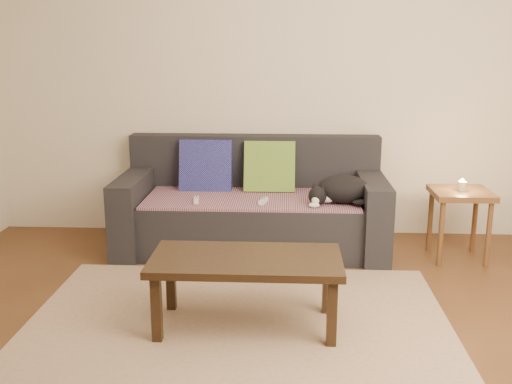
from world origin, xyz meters
The scene contains 13 objects.
ground centered at (0.00, 0.00, 0.00)m, with size 4.50×4.50×0.00m, color brown.
back_wall centered at (0.00, 2.00, 1.30)m, with size 4.50×0.04×2.60m, color beige.
sofa centered at (0.00, 1.57, 0.31)m, with size 2.10×0.94×0.87m.
throw_blanket centered at (0.00, 1.48, 0.43)m, with size 1.66×0.74×0.02m, color #3E2343.
cushion_navy centered at (-0.39, 1.74, 0.63)m, with size 0.43×0.11×0.43m, color #17124E.
cushion_green centered at (0.13, 1.74, 0.63)m, with size 0.42×0.10×0.42m, color #0D5935.
cat centered at (0.69, 1.33, 0.54)m, with size 0.51×0.38×0.21m.
wii_remote_a centered at (-0.41, 1.30, 0.46)m, with size 0.15×0.04×0.03m, color white.
wii_remote_b centered at (0.10, 1.30, 0.46)m, with size 0.15×0.04×0.03m, color white.
side_table centered at (1.59, 1.37, 0.45)m, with size 0.43×0.43×0.54m.
candle centered at (1.59, 1.37, 0.58)m, with size 0.06×0.06×0.09m.
rug centered at (0.00, 0.15, 0.01)m, with size 2.50×1.80×0.01m, color tan.
coffee_table centered at (0.05, 0.12, 0.38)m, with size 1.09×0.54×0.44m.
Camera 1 is at (0.28, -3.09, 1.61)m, focal length 42.00 mm.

